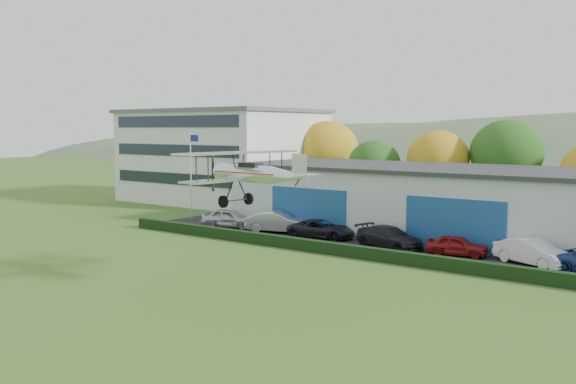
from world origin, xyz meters
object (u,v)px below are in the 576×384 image
Objects in this scene: car_0 at (230,218)px; car_1 at (278,222)px; flagpole at (192,167)px; biplane at (252,172)px; office_block at (223,155)px; hangar at (485,204)px; car_5 at (533,252)px; car_3 at (390,237)px; car_2 at (321,229)px; car_4 at (457,245)px.

car_0 is 0.92× the size of car_1.
flagpole is at bearing 65.68° from car_1.
office_block is at bearing 140.30° from biplane.
hangar reaches higher than car_0.
biplane reaches higher than hangar.
office_block is at bearing 93.05° from car_5.
flagpole is 1.05× the size of biplane.
office_block reaches higher than hangar.
car_3 is at bearing -108.80° from car_0.
biplane is at bearing 169.23° from car_5.
car_2 reaches higher than car_4.
hangar is 22.60m from biplane.
office_block is 24.11m from car_1.
biplane reaches higher than car_0.
car_1 is (-14.04, -7.23, -1.77)m from hangar.
car_1 reaches higher than car_3.
car_1 is 0.66× the size of biplane.
hangar is 10.34× the size of car_4.
biplane reaches higher than car_2.
car_4 is 0.51× the size of biplane.
flagpole is 1.72× the size of car_0.
flagpole is 11.59m from car_1.
office_block is 27.59m from car_2.
car_5 is (15.41, -0.09, 0.10)m from car_2.
office_block is 15.33m from flagpole.
car_4 is at bearing -108.06° from car_0.
car_1 is at bearing 113.01° from car_5.
office_block reaches higher than car_3.
hangar is at bearing -66.32° from car_2.
car_1 reaches higher than car_5.
car_3 is (5.92, -0.33, 0.05)m from car_2.
car_4 is (10.66, -0.08, -0.02)m from car_2.
car_3 is at bearing 81.69° from car_4.
car_3 is (20.94, -1.70, -3.99)m from flagpole.
biplane is (5.51, -14.57, 5.35)m from car_2.
office_block is 2.57× the size of flagpole.
car_1 is 4.18m from car_2.
office_block is 4.27× the size of car_5.
car_1 is at bearing -152.76° from hangar.
office_block is 4.07× the size of car_1.
biplane reaches higher than car_4.
biplane is (-0.41, -14.24, 5.30)m from car_3.
office_block is at bearing 35.33° from car_1.
office_block is at bearing 55.55° from car_4.
car_3 is 1.30× the size of car_4.
car_1 is (10.84, -1.25, -3.90)m from flagpole.
hangar is 8.42× the size of car_5.
car_0 is at bearing -15.44° from flagpole.
office_block is 41.39m from car_5.
office_block is at bearing 25.30° from car_0.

